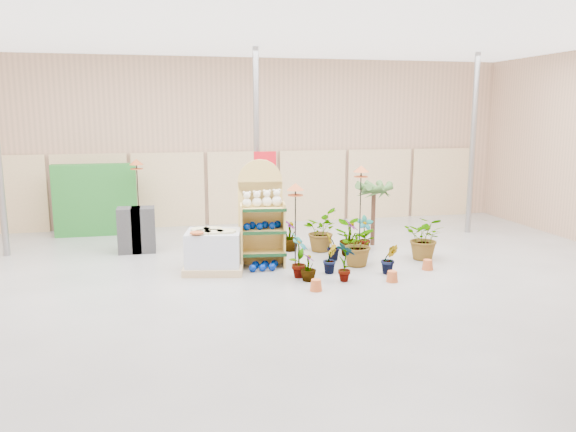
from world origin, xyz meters
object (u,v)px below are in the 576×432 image
object	(u,v)px
pallet_stack	(214,251)
potted_plant_2	(355,244)
bird_table_front	(295,189)
display_shelf	(261,218)

from	to	relation	value
pallet_stack	potted_plant_2	xyz separation A→B (m)	(2.81, -0.23, 0.06)
potted_plant_2	pallet_stack	bearing A→B (deg)	175.34
pallet_stack	bird_table_front	size ratio (longest dim) A/B	0.75
bird_table_front	display_shelf	bearing A→B (deg)	147.23
display_shelf	bird_table_front	bearing A→B (deg)	-25.51
display_shelf	potted_plant_2	xyz separation A→B (m)	(1.83, -0.49, -0.52)
display_shelf	pallet_stack	size ratio (longest dim) A/B	1.66
display_shelf	pallet_stack	distance (m)	1.17
potted_plant_2	bird_table_front	bearing A→B (deg)	175.44
bird_table_front	potted_plant_2	size ratio (longest dim) A/B	1.86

